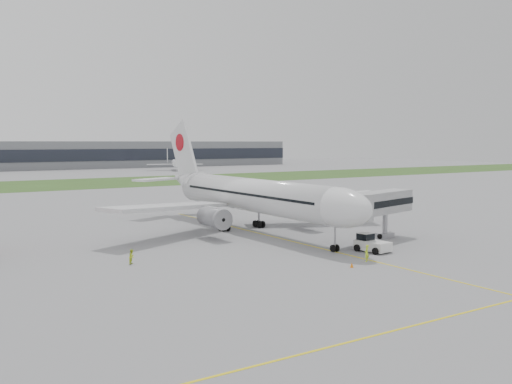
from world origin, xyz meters
TOP-DOWN VIEW (x-y plane):
  - ground at (0.00, 0.00)m, footprint 600.00×600.00m
  - apron_markings at (0.00, -5.00)m, footprint 70.00×70.00m
  - grass_strip at (0.00, 120.00)m, footprint 600.00×50.00m
  - terminal_building at (0.00, 229.87)m, footprint 320.00×22.30m
  - airliner at (0.00, 4.87)m, footprint 48.13×53.95m
  - pushback_tug at (3.96, -17.19)m, footprint 3.34×4.53m
  - jet_bridge at (9.15, -12.50)m, footprint 14.78×7.48m
  - safety_cone_left at (-4.33, -22.81)m, footprint 0.39×0.39m
  - safety_cone_right at (4.23, -18.63)m, footprint 0.44×0.44m
  - ground_crew_near at (-0.77, -21.38)m, footprint 0.84×0.78m
  - ground_crew_far at (-23.66, -8.12)m, footprint 1.01×1.01m
  - distant_aircraft_right at (70.54, 183.33)m, footprint 33.83×32.19m

SIDE VIEW (x-z plane):
  - ground at x=0.00m, z-range 0.00..0.00m
  - apron_markings at x=0.00m, z-range -0.02..0.02m
  - distant_aircraft_right at x=70.54m, z-range -5.10..5.10m
  - grass_strip at x=0.00m, z-range 0.00..0.02m
  - safety_cone_left at x=-4.33m, z-range 0.00..0.54m
  - safety_cone_right at x=4.23m, z-range 0.00..0.61m
  - ground_crew_far at x=-23.66m, z-range 0.00..1.65m
  - ground_crew_near at x=-0.77m, z-range 0.00..1.93m
  - pushback_tug at x=3.96m, z-range -0.09..2.09m
  - jet_bridge at x=9.15m, z-range 1.67..8.64m
  - airliner at x=0.00m, z-range -3.28..14.60m
  - terminal_building at x=0.00m, z-range 0.00..14.00m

